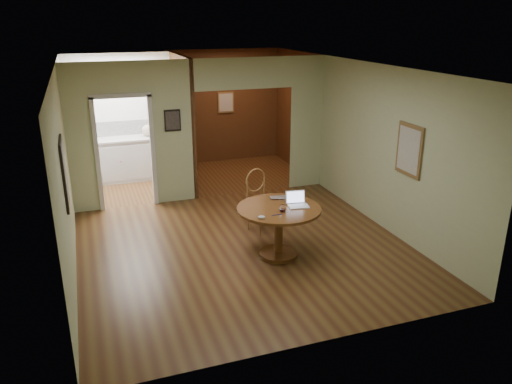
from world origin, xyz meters
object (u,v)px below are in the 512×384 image
object	(u,v)px
dining_table	(279,220)
closed_laptop	(282,199)
chair	(259,197)
open_laptop	(297,202)

from	to	relation	value
dining_table	closed_laptop	world-z (taller)	closed_laptop
dining_table	closed_laptop	size ratio (longest dim) A/B	3.66
chair	open_laptop	bearing A→B (deg)	-96.61
dining_table	open_laptop	xyz separation A→B (m)	(0.28, -0.01, 0.26)
open_laptop	closed_laptop	bearing A→B (deg)	120.23
chair	dining_table	bearing A→B (deg)	-112.16
dining_table	chair	world-z (taller)	chair
closed_laptop	dining_table	bearing A→B (deg)	-107.04
closed_laptop	chair	bearing A→B (deg)	110.06
dining_table	closed_laptop	bearing A→B (deg)	61.01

